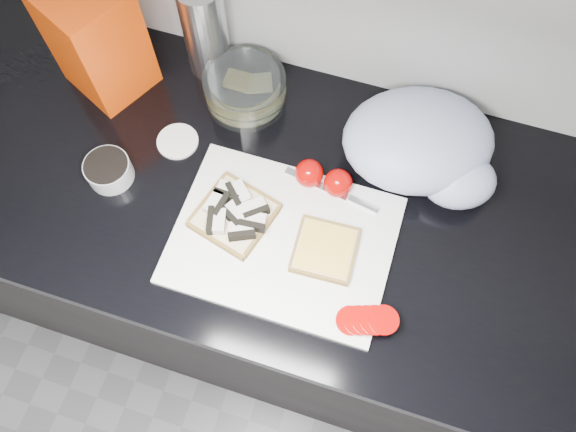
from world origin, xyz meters
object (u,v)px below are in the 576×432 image
Objects in this scene: bread_bag at (97,39)px; steel_canister at (205,30)px; glass_bowl at (245,89)px; cutting_board at (283,240)px.

bread_bag is 1.13× the size of steel_canister.
glass_bowl is 0.14m from steel_canister.
steel_canister is at bearing 53.49° from bread_bag.
steel_canister is at bearing 148.75° from glass_bowl.
bread_bag is at bearing -152.54° from steel_canister.
bread_bag reaches higher than cutting_board.
steel_canister is (-0.27, 0.34, 0.10)m from cutting_board.
bread_bag is at bearing 151.79° from cutting_board.
cutting_board is 2.40× the size of glass_bowl.
cutting_board is at bearing -2.17° from bread_bag.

